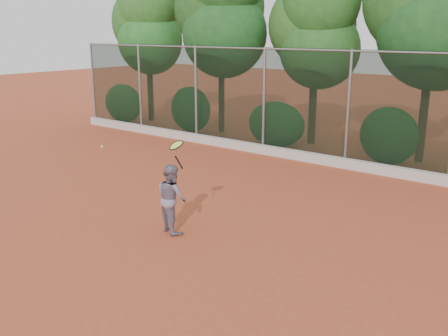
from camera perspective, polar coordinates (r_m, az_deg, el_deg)
The scene contains 7 objects.
ground at distance 10.07m, azimuth -3.54°, elevation -8.07°, with size 80.00×80.00×0.00m, color #AC4628.
concrete_curb at distance 15.51m, azimuth 13.35°, elevation 0.58°, with size 24.00×0.20×0.30m, color #BAB4AD.
tennis_player at distance 10.23m, azimuth -5.98°, elevation -3.45°, with size 0.69×0.54×1.43m, color slate.
chainlink_fence at distance 15.34m, azimuth 14.03°, elevation 6.90°, with size 24.09×0.09×3.50m.
foliage_backdrop at distance 17.23m, azimuth 15.71°, elevation 16.17°, with size 23.70×3.63×7.55m.
tennis_racket at distance 9.57m, azimuth -5.45°, elevation 2.38°, with size 0.39×0.37×0.58m.
tennis_ball_in_flight at distance 10.95m, azimuth -13.76°, elevation 2.38°, with size 0.07×0.07×0.07m.
Camera 1 is at (6.16, -6.89, 4.01)m, focal length 40.00 mm.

